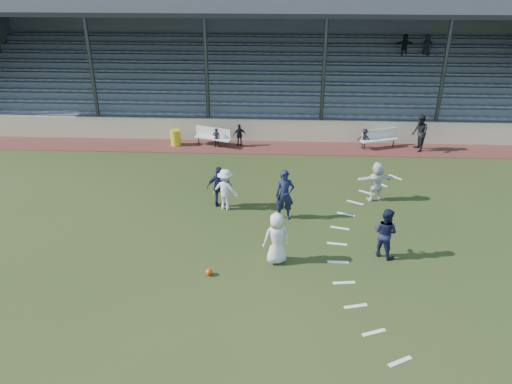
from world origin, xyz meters
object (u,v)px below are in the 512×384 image
bench_right (379,137)px  player_white_lead (277,238)px  trash_bin (176,137)px  football (209,272)px  player_navy_lead (285,195)px  official (420,133)px  bench_left (213,135)px

bench_right → player_white_lead: bearing=-135.0°
trash_bin → football: size_ratio=3.74×
trash_bin → player_navy_lead: (5.69, -7.67, 0.56)m
bench_right → player_navy_lead: size_ratio=1.02×
player_white_lead → trash_bin: bearing=-80.8°
bench_right → trash_bin: (-10.61, -0.22, -0.15)m
player_navy_lead → official: (6.84, 7.49, -0.04)m
bench_right → trash_bin: size_ratio=2.43×
bench_right → official: 1.99m
football → player_navy_lead: size_ratio=0.11×
player_navy_lead → official: bearing=43.0°
official → football: bearing=-43.4°
bench_right → football: bench_right is taller
official → trash_bin: bearing=-95.1°
trash_bin → official: bearing=-0.8°
bench_left → football: 11.68m
bench_right → official: official is taller
player_navy_lead → player_white_lead: bearing=-99.8°
player_white_lead → player_navy_lead: player_navy_lead is taller
football → official: size_ratio=0.12×
player_navy_lead → official: 10.15m
trash_bin → player_navy_lead: 9.56m
bench_left → player_white_lead: (3.45, -10.71, 0.31)m
bench_left → football: (1.33, -11.59, -0.47)m
player_white_lead → football: bearing=4.8°
bench_right → player_white_lead: 12.06m
football → player_navy_lead: 4.63m
football → player_white_lead: player_white_lead is taller
bench_right → trash_bin: bench_right is taller
player_white_lead → official: (7.11, 10.48, 0.06)m
bench_left → player_white_lead: size_ratio=1.13×
bench_left → official: official is taller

